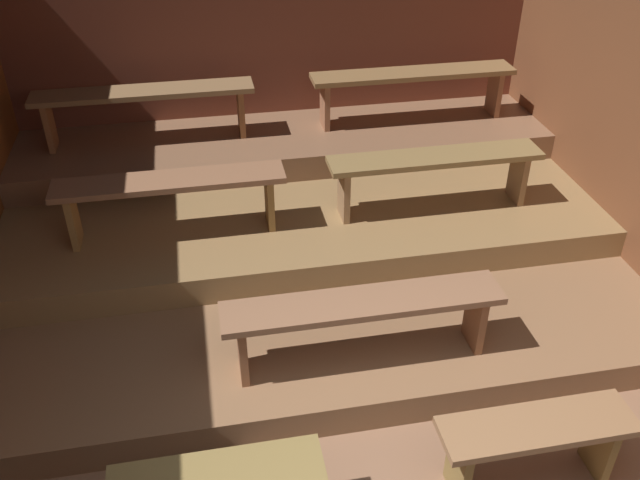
{
  "coord_description": "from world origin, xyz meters",
  "views": [
    {
      "loc": [
        -0.77,
        -1.65,
        3.34
      ],
      "look_at": [
        0.02,
        2.47,
        0.54
      ],
      "focal_mm": 38.24,
      "sensor_mm": 36.0,
      "label": 1
    }
  ],
  "objects_px": {
    "bench_upper_right": "(413,81)",
    "bench_middle_left": "(171,190)",
    "bench_lower_center": "(363,312)",
    "bench_upper_left": "(144,100)",
    "bench_floor_right": "(535,438)",
    "bench_middle_right": "(435,166)"
  },
  "relations": [
    {
      "from": "bench_upper_right",
      "to": "bench_middle_left",
      "type": "bearing_deg",
      "value": -151.08
    },
    {
      "from": "bench_lower_center",
      "to": "bench_upper_left",
      "type": "distance_m",
      "value": 2.98
    },
    {
      "from": "bench_floor_right",
      "to": "bench_upper_left",
      "type": "relative_size",
      "value": 0.57
    },
    {
      "from": "bench_middle_left",
      "to": "bench_upper_right",
      "type": "xyz_separation_m",
      "value": [
        2.25,
        1.24,
        0.23
      ]
    },
    {
      "from": "bench_floor_right",
      "to": "bench_middle_left",
      "type": "xyz_separation_m",
      "value": [
        -1.9,
        2.31,
        0.48
      ]
    },
    {
      "from": "bench_middle_right",
      "to": "bench_lower_center",
      "type": "bearing_deg",
      "value": -123.59
    },
    {
      "from": "bench_middle_left",
      "to": "bench_upper_right",
      "type": "bearing_deg",
      "value": 28.92
    },
    {
      "from": "bench_lower_center",
      "to": "bench_upper_right",
      "type": "height_order",
      "value": "bench_upper_right"
    },
    {
      "from": "bench_upper_left",
      "to": "bench_upper_right",
      "type": "height_order",
      "value": "same"
    },
    {
      "from": "bench_middle_left",
      "to": "bench_upper_left",
      "type": "relative_size",
      "value": 0.9
    },
    {
      "from": "bench_lower_center",
      "to": "bench_upper_right",
      "type": "xyz_separation_m",
      "value": [
        1.1,
        2.62,
        0.46
      ]
    },
    {
      "from": "bench_middle_left",
      "to": "bench_middle_right",
      "type": "height_order",
      "value": "same"
    },
    {
      "from": "bench_middle_right",
      "to": "bench_upper_left",
      "type": "bearing_deg",
      "value": 151.08
    },
    {
      "from": "bench_lower_center",
      "to": "bench_middle_right",
      "type": "bearing_deg",
      "value": 56.41
    },
    {
      "from": "bench_middle_right",
      "to": "bench_upper_right",
      "type": "xyz_separation_m",
      "value": [
        0.19,
        1.24,
        0.23
      ]
    },
    {
      "from": "bench_floor_right",
      "to": "bench_lower_center",
      "type": "bearing_deg",
      "value": 128.95
    },
    {
      "from": "bench_lower_center",
      "to": "bench_middle_left",
      "type": "bearing_deg",
      "value": 129.58
    },
    {
      "from": "bench_upper_left",
      "to": "bench_upper_right",
      "type": "xyz_separation_m",
      "value": [
        2.43,
        0.0,
        0.0
      ]
    },
    {
      "from": "bench_floor_right",
      "to": "bench_middle_right",
      "type": "bearing_deg",
      "value": 85.96
    },
    {
      "from": "bench_floor_right",
      "to": "bench_lower_center",
      "type": "height_order",
      "value": "bench_lower_center"
    },
    {
      "from": "bench_floor_right",
      "to": "bench_upper_right",
      "type": "relative_size",
      "value": 0.57
    },
    {
      "from": "bench_floor_right",
      "to": "bench_upper_right",
      "type": "xyz_separation_m",
      "value": [
        0.35,
        3.55,
        0.72
      ]
    }
  ]
}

